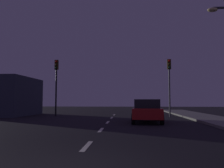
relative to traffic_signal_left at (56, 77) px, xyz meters
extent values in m
plane|color=black|center=(5.21, -8.35, -3.61)|extent=(80.00, 80.00, 0.00)
cube|color=silver|center=(5.21, -12.75, -3.61)|extent=(0.16, 1.60, 0.01)
cube|color=silver|center=(5.21, -8.95, -3.61)|extent=(0.16, 1.60, 0.01)
cube|color=silver|center=(5.21, -5.15, -3.61)|extent=(0.16, 1.60, 0.01)
cube|color=silver|center=(5.21, -1.35, -3.61)|extent=(0.16, 1.60, 0.01)
cube|color=silver|center=(5.21, 2.45, -3.61)|extent=(0.16, 1.60, 0.01)
cylinder|color=black|center=(0.00, 0.02, -1.02)|extent=(0.14, 0.14, 5.18)
cube|color=#382D0C|center=(0.00, 0.02, 1.12)|extent=(0.32, 0.24, 0.90)
sphere|color=red|center=(0.00, -0.14, 1.42)|extent=(0.20, 0.20, 0.20)
sphere|color=#3F2D0C|center=(0.00, -0.14, 1.12)|extent=(0.20, 0.20, 0.20)
sphere|color=#0C3319|center=(0.00, -0.14, 0.82)|extent=(0.20, 0.20, 0.20)
cylinder|color=#4C4C51|center=(10.26, 0.02, -1.06)|extent=(0.14, 0.14, 5.11)
cube|color=#382D0C|center=(10.26, 0.02, 1.05)|extent=(0.32, 0.24, 0.90)
sphere|color=red|center=(10.26, -0.14, 1.35)|extent=(0.20, 0.20, 0.20)
sphere|color=#3F2D0C|center=(10.26, -0.14, 1.05)|extent=(0.20, 0.20, 0.20)
sphere|color=#0C3319|center=(10.26, -0.14, 0.75)|extent=(0.20, 0.20, 0.20)
cube|color=#B21919|center=(7.81, -4.94, -2.98)|extent=(2.07, 4.09, 0.63)
cube|color=black|center=(7.80, -5.14, -2.38)|extent=(1.71, 1.89, 0.57)
cylinder|color=black|center=(7.06, -3.45, -3.29)|extent=(0.26, 0.65, 0.64)
cylinder|color=black|center=(8.75, -3.56, -3.29)|extent=(0.26, 0.65, 0.64)
cylinder|color=black|center=(6.87, -6.32, -3.29)|extent=(0.26, 0.65, 0.64)
cylinder|color=black|center=(8.56, -6.43, -3.29)|extent=(0.26, 0.65, 0.64)
ellipsoid|color=#F2D88C|center=(11.28, -7.49, 2.88)|extent=(0.56, 0.36, 0.24)
cube|color=#333847|center=(-4.80, 0.90, -1.79)|extent=(4.03, 6.16, 3.66)
camera|label=1|loc=(6.49, -19.78, -2.17)|focal=35.34mm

